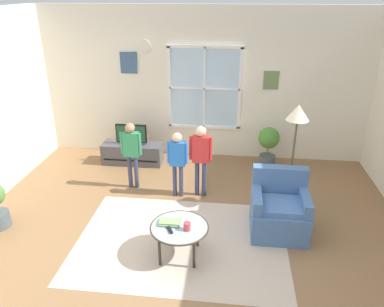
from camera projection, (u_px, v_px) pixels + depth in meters
The scene contains 15 objects.
ground_plane at pixel (182, 247), 4.92m from camera, with size 6.83×6.61×0.02m, color olive.
back_wall at pixel (203, 85), 7.09m from camera, with size 6.23×0.17×2.88m.
area_rug at pixel (181, 241), 5.01m from camera, with size 2.81×2.04×0.01m, color #C6B29E.
tv_stand at pixel (133, 153), 7.19m from camera, with size 1.15×0.43×0.40m.
television at pixel (131, 134), 7.02m from camera, with size 0.59×0.08×0.39m.
armchair at pixel (279, 210), 5.11m from camera, with size 0.76×0.74×0.87m.
coffee_table at pixel (179, 229), 4.59m from camera, with size 0.74×0.74×0.44m.
book_stack at pixel (170, 222), 4.62m from camera, with size 0.27×0.18×0.04m.
cup at pixel (187, 226), 4.49m from camera, with size 0.09×0.09×0.10m, color #BF3F3F.
remote_near_books at pixel (170, 230), 4.49m from camera, with size 0.04×0.14×0.02m, color black.
person_green_shirt at pixel (131, 148), 6.08m from camera, with size 0.35×0.16×1.16m.
person_blue_shirt at pixel (178, 157), 5.83m from camera, with size 0.33×0.15×1.11m.
person_red_shirt at pixel (201, 153), 5.83m from camera, with size 0.36×0.17×1.21m.
potted_plant_by_window at pixel (268, 144), 6.94m from camera, with size 0.40×0.40×0.78m.
floor_lamp at pixel (297, 124), 5.15m from camera, with size 0.32×0.32×1.68m.
Camera 1 is at (0.59, -3.93, 3.14)m, focal length 34.62 mm.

